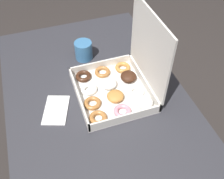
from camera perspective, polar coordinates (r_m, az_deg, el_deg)
The scene contains 5 objects.
ground_plane at distance 1.85m, azimuth -2.77°, elevation -16.38°, with size 8.00×8.00×0.00m, color #2D2826.
dining_table at distance 1.30m, azimuth -3.80°, elevation -3.30°, with size 1.14×0.79×0.77m.
donut_box at distance 1.16m, azimuth 2.16°, elevation 1.89°, with size 0.35×0.32×0.37m.
coffee_mug at distance 1.35m, azimuth -6.22°, elevation 8.52°, with size 0.09×0.09×0.09m.
paper_napkin at distance 1.15m, azimuth -12.07°, elevation -4.36°, with size 0.18×0.15×0.01m.
Camera 1 is at (0.81, -0.19, 1.65)m, focal length 42.00 mm.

